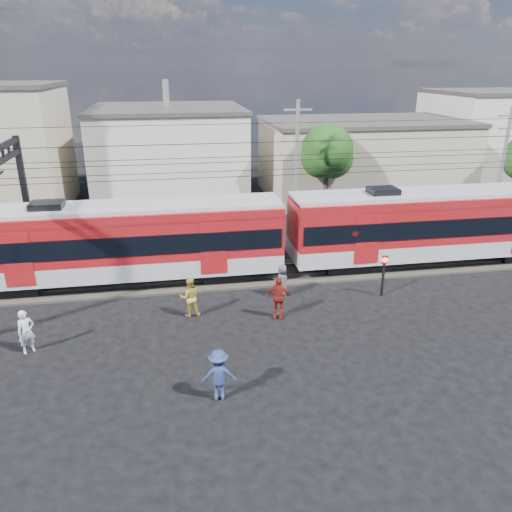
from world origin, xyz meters
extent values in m
plane|color=black|center=(0.00, 0.00, 0.00)|extent=(120.00, 120.00, 0.00)
cube|color=#2D2823|center=(0.00, 8.00, 0.06)|extent=(70.00, 3.40, 0.12)
cube|color=#59544C|center=(0.00, 7.25, 0.18)|extent=(70.00, 0.12, 0.12)
cube|color=#59544C|center=(0.00, 8.75, 0.18)|extent=(70.00, 0.12, 0.12)
cube|color=black|center=(-9.79, 8.00, 0.35)|extent=(2.40, 2.20, 0.70)
cube|color=black|center=(0.45, 8.00, 0.35)|extent=(2.40, 2.20, 0.70)
cube|color=#9EA0A6|center=(-4.67, 8.00, 1.15)|extent=(16.00, 3.00, 0.90)
cube|color=maroon|center=(-4.67, 8.00, 2.80)|extent=(16.00, 3.00, 2.40)
cube|color=black|center=(-4.67, 8.00, 2.55)|extent=(15.68, 3.08, 0.95)
cube|color=#9EA0A6|center=(-4.67, 8.00, 4.05)|extent=(16.00, 2.60, 0.25)
cube|color=black|center=(7.01, 8.00, 0.35)|extent=(2.40, 2.20, 0.70)
cube|color=black|center=(17.25, 8.00, 0.35)|extent=(2.40, 2.20, 0.70)
cube|color=#9EA0A6|center=(12.13, 8.00, 1.15)|extent=(16.00, 3.00, 0.90)
cube|color=maroon|center=(12.13, 8.00, 2.80)|extent=(16.00, 3.00, 2.40)
cube|color=black|center=(12.13, 8.00, 2.55)|extent=(15.68, 3.08, 0.95)
cube|color=#9EA0A6|center=(12.13, 8.00, 4.05)|extent=(16.00, 2.60, 0.25)
cube|color=black|center=(-10.00, 12.50, 3.50)|extent=(0.30, 0.30, 7.00)
cylinder|color=black|center=(0.00, 7.30, 5.50)|extent=(70.00, 0.03, 0.03)
cylinder|color=black|center=(0.00, 8.70, 5.50)|extent=(70.00, 0.03, 0.03)
cylinder|color=black|center=(0.00, 7.30, 6.20)|extent=(70.00, 0.03, 0.03)
cylinder|color=black|center=(0.00, 8.70, 6.20)|extent=(70.00, 0.03, 0.03)
cylinder|color=black|center=(0.00, 4.50, 7.50)|extent=(70.00, 0.03, 0.03)
cylinder|color=black|center=(0.00, 11.50, 7.50)|extent=(70.00, 0.03, 0.03)
cube|color=beige|center=(-2.00, 27.00, 3.50)|extent=(12.00, 12.00, 7.00)
cube|color=#3F3D3A|center=(-2.00, 27.00, 7.15)|extent=(12.24, 12.24, 0.30)
cube|color=tan|center=(14.00, 24.00, 3.00)|extent=(16.00, 10.00, 6.00)
cube|color=#3F3D3A|center=(14.00, 24.00, 6.15)|extent=(16.32, 10.20, 0.30)
cube|color=beige|center=(28.00, 28.00, 4.00)|extent=(10.00, 10.00, 8.00)
cube|color=#3F3D3A|center=(28.00, 28.00, 8.15)|extent=(10.20, 10.20, 0.30)
cylinder|color=slate|center=(6.00, 15.00, 4.25)|extent=(0.24, 0.24, 8.50)
cube|color=slate|center=(6.00, 15.00, 7.90)|extent=(1.80, 0.12, 0.12)
cube|color=slate|center=(6.00, 15.00, 7.10)|extent=(1.40, 0.12, 0.12)
cylinder|color=slate|center=(20.00, 14.00, 4.00)|extent=(0.24, 0.24, 8.00)
cube|color=slate|center=(20.00, 14.00, 7.40)|extent=(1.80, 0.12, 0.12)
cube|color=slate|center=(20.00, 14.00, 6.60)|extent=(1.40, 0.12, 0.12)
cylinder|color=#382619|center=(9.00, 18.00, 1.96)|extent=(0.36, 0.36, 3.92)
sphere|color=#134413|center=(9.00, 18.00, 4.90)|extent=(3.64, 3.64, 3.64)
sphere|color=#134413|center=(9.60, 18.30, 4.20)|extent=(2.80, 2.80, 2.80)
imported|color=silver|center=(-7.89, 2.03, 0.88)|extent=(0.77, 0.70, 1.77)
imported|color=gold|center=(-1.52, 3.98, 0.91)|extent=(0.93, 0.74, 1.82)
imported|color=navy|center=(-0.86, -2.17, 0.93)|extent=(1.23, 0.75, 1.86)
imported|color=maroon|center=(2.28, 3.12, 0.98)|extent=(1.24, 0.81, 1.96)
imported|color=#454549|center=(2.94, 5.21, 0.81)|extent=(0.58, 0.83, 1.63)
cylinder|color=black|center=(7.74, 4.49, 0.96)|extent=(0.13, 0.13, 1.92)
sphere|color=#FF140C|center=(7.74, 4.49, 1.87)|extent=(0.30, 0.30, 0.30)
cube|color=black|center=(7.74, 4.49, 1.87)|extent=(0.27, 0.06, 0.37)
camera|label=1|loc=(-2.02, -16.14, 10.52)|focal=35.00mm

